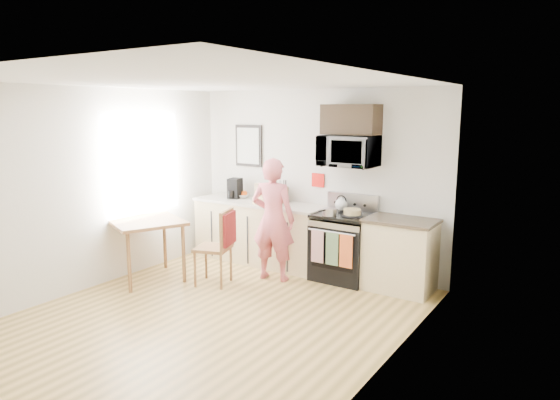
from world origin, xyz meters
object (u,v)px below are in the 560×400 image
Objects in this scene: microwave at (349,151)px; person at (273,220)px; dining_table at (147,227)px; chair at (223,237)px; cake at (352,213)px; range at (343,248)px.

microwave is 0.45× the size of person.
microwave is 0.75× the size of dining_table.
person is at bearing -141.90° from microwave.
person is (-0.80, -0.63, -0.92)m from microwave.
cake is (1.38, 1.01, 0.31)m from chair.
range is 0.56m from cake.
cake reaches higher than dining_table.
chair is (-0.42, -0.56, -0.18)m from person.
person reaches higher than range.
microwave reaches higher than chair.
cake is at bearing -48.49° from microwave.
cake is (0.16, -0.18, -0.79)m from microwave.
person reaches higher than cake.
range is 1.33m from microwave.
person is 6.04× the size of cake.
person is (-0.80, -0.53, 0.40)m from range.
range is 2.69m from dining_table.
range is 4.17× the size of cake.
microwave is 2.92m from dining_table.
dining_table is (-2.22, -1.49, 0.30)m from range.
chair is (1.00, 0.40, -0.08)m from dining_table.
person is 1.07m from cake.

